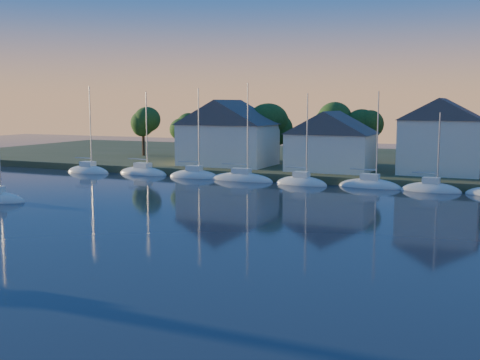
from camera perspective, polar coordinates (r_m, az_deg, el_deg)
The scene contains 8 objects.
ground at distance 29.49m, azimuth -11.02°, elevation -13.00°, with size 260.00×260.00×0.00m, color black.
shoreline_land at distance 99.34m, azimuth 14.74°, elevation 1.21°, with size 160.00×50.00×2.00m, color #364226.
wooden_dock at distance 76.90m, azimuth 11.88°, elevation -0.44°, with size 120.00×3.00×1.00m, color brown.
clubhouse_west at distance 89.17m, azimuth -1.14°, elevation 4.60°, with size 13.65×9.45×9.64m.
clubhouse_centre at distance 82.67m, azimuth 8.65°, elevation 3.75°, with size 11.55×8.40×8.08m.
clubhouse_east at distance 82.00m, azimuth 18.53°, elevation 4.03°, with size 10.50×8.40×9.80m.
tree_line at distance 86.70m, azimuth 14.87°, elevation 5.10°, with size 93.40×5.40×8.90m.
moored_fleet at distance 77.49m, azimuth 2.71°, elevation -0.15°, with size 63.50×2.40×12.05m.
Camera 1 is at (16.13, -22.49, 10.18)m, focal length 45.00 mm.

